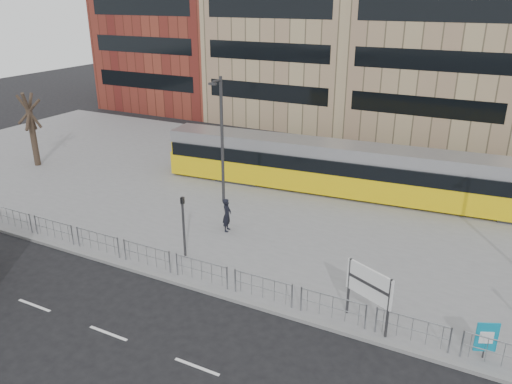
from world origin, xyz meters
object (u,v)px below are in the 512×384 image
at_px(station_sign, 369,286).
at_px(lamp_post_west, 222,136).
at_px(tram, 372,172).
at_px(traffic_light_west, 183,219).
at_px(bare_tree, 25,90).
at_px(pedestrian, 227,215).
at_px(ad_panel, 486,338).

bearing_deg(station_sign, lamp_post_west, 169.11).
xyz_separation_m(tram, lamp_post_west, (-7.69, -4.98, 2.55)).
bearing_deg(station_sign, traffic_light_west, -162.86).
bearing_deg(tram, lamp_post_west, -152.11).
bearing_deg(lamp_post_west, traffic_light_west, -74.59).
distance_m(station_sign, bare_tree, 28.33).
distance_m(pedestrian, bare_tree, 18.97).
xyz_separation_m(ad_panel, lamp_post_west, (-15.21, 7.95, 3.31)).
bearing_deg(pedestrian, bare_tree, 66.29).
height_order(pedestrian, lamp_post_west, lamp_post_west).
relative_size(traffic_light_west, bare_tree, 0.40).
bearing_deg(bare_tree, traffic_light_west, -20.32).
xyz_separation_m(tram, station_sign, (3.35, -12.93, 0.08)).
bearing_deg(tram, traffic_light_west, -121.60).
xyz_separation_m(tram, ad_panel, (7.51, -12.93, -0.76)).
relative_size(lamp_post_west, bare_tree, 0.98).
bearing_deg(traffic_light_west, bare_tree, 160.76).
bearing_deg(lamp_post_west, pedestrian, -56.21).
bearing_deg(lamp_post_west, station_sign, -35.75).
relative_size(station_sign, bare_tree, 0.32).
height_order(ad_panel, bare_tree, bare_tree).
relative_size(station_sign, lamp_post_west, 0.32).
distance_m(lamp_post_west, bare_tree, 15.97).
relative_size(tram, lamp_post_west, 3.60).
xyz_separation_m(station_sign, pedestrian, (-8.84, 4.65, -0.77)).
xyz_separation_m(ad_panel, pedestrian, (-13.00, 4.65, 0.08)).
relative_size(ad_panel, bare_tree, 0.19).
xyz_separation_m(ad_panel, bare_tree, (-31.12, 7.82, 4.72)).
height_order(pedestrian, traffic_light_west, traffic_light_west).
distance_m(tram, ad_panel, 14.97).
bearing_deg(ad_panel, pedestrian, 136.56).
xyz_separation_m(tram, bare_tree, (-23.60, -5.11, 3.96)).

